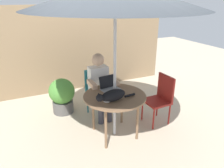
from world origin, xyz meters
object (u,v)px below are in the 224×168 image
object	(u,v)px
chair_occupied	(97,89)
cat	(112,96)
chair_empty	(161,96)
person_seated	(100,83)
potted_plant_near_fence	(62,95)
patio_table	(115,99)
laptop	(109,85)

from	to	relation	value
chair_occupied	cat	size ratio (longest dim) A/B	1.34
chair_empty	cat	world-z (taller)	cat
chair_empty	cat	distance (m)	1.09
person_seated	potted_plant_near_fence	xyz separation A→B (m)	(-0.60, 0.47, -0.31)
cat	potted_plant_near_fence	bearing A→B (deg)	110.76
patio_table	person_seated	xyz separation A→B (m)	(0.00, 0.63, 0.03)
laptop	potted_plant_near_fence	size ratio (longest dim) A/B	0.48
laptop	chair_empty	bearing A→B (deg)	-14.37
chair_occupied	cat	xyz separation A→B (m)	(-0.12, -0.95, 0.29)
person_seated	potted_plant_near_fence	world-z (taller)	person_seated
chair_empty	laptop	size ratio (longest dim) A/B	2.64
person_seated	laptop	size ratio (longest dim) A/B	3.67
patio_table	chair_empty	world-z (taller)	chair_empty
chair_empty	laptop	distance (m)	0.96
chair_occupied	laptop	size ratio (longest dim) A/B	2.64
cat	potted_plant_near_fence	distance (m)	1.42
chair_empty	potted_plant_near_fence	xyz separation A→B (m)	(-1.51, 1.07, -0.14)
chair_empty	cat	xyz separation A→B (m)	(-1.03, -0.19, 0.29)
patio_table	chair_empty	size ratio (longest dim) A/B	1.12
patio_table	person_seated	distance (m)	0.63
cat	patio_table	bearing A→B (deg)	53.07
person_seated	cat	world-z (taller)	person_seated
chair_occupied	laptop	xyz separation A→B (m)	(0.02, -0.52, 0.27)
chair_occupied	chair_empty	size ratio (longest dim) A/B	1.00
patio_table	chair_empty	bearing A→B (deg)	1.94
cat	chair_empty	bearing A→B (deg)	10.60
laptop	cat	xyz separation A→B (m)	(-0.14, -0.42, 0.02)
chair_occupied	laptop	bearing A→B (deg)	-87.59
chair_occupied	potted_plant_near_fence	bearing A→B (deg)	152.25
chair_occupied	cat	bearing A→B (deg)	-97.37
person_seated	laptop	bearing A→B (deg)	-86.57
chair_empty	person_seated	bearing A→B (deg)	146.86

